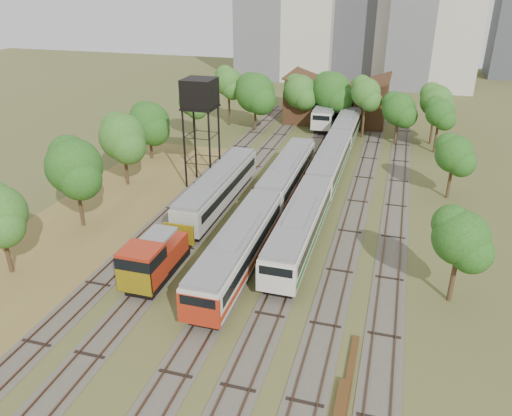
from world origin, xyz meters
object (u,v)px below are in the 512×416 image
(railcar_red_set, at_px, (267,206))
(water_tower, at_px, (200,96))
(shunter_locomotive, at_px, (153,260))
(railcar_green_set, at_px, (330,163))

(railcar_red_set, relative_size, water_tower, 2.85)
(shunter_locomotive, height_order, water_tower, water_tower)
(railcar_red_set, xyz_separation_m, water_tower, (-9.82, 8.20, 8.24))
(water_tower, bearing_deg, railcar_red_set, -39.85)
(railcar_red_set, height_order, shunter_locomotive, shunter_locomotive)
(railcar_red_set, xyz_separation_m, railcar_green_set, (4.00, 13.76, -0.01))
(shunter_locomotive, distance_m, water_tower, 22.15)
(railcar_green_set, height_order, water_tower, water_tower)
(railcar_green_set, xyz_separation_m, water_tower, (-13.82, -5.56, 8.25))
(railcar_red_set, height_order, water_tower, water_tower)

